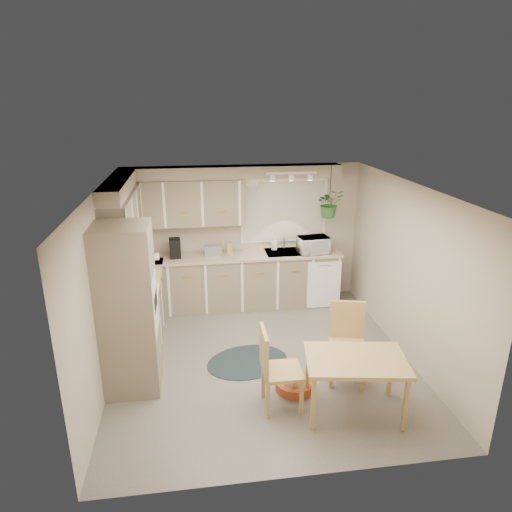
% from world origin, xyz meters
% --- Properties ---
extents(floor, '(4.20, 4.20, 0.00)m').
position_xyz_m(floor, '(0.00, 0.00, 0.00)').
color(floor, slate).
rests_on(floor, ground).
extents(ceiling, '(4.20, 4.20, 0.00)m').
position_xyz_m(ceiling, '(0.00, 0.00, 2.40)').
color(ceiling, white).
rests_on(ceiling, wall_back).
extents(wall_back, '(4.00, 0.04, 2.40)m').
position_xyz_m(wall_back, '(0.00, 2.10, 1.20)').
color(wall_back, '#B0A591').
rests_on(wall_back, floor).
extents(wall_front, '(4.00, 0.04, 2.40)m').
position_xyz_m(wall_front, '(0.00, -2.10, 1.20)').
color(wall_front, '#B0A591').
rests_on(wall_front, floor).
extents(wall_left, '(0.04, 4.20, 2.40)m').
position_xyz_m(wall_left, '(-2.00, 0.00, 1.20)').
color(wall_left, '#B0A591').
rests_on(wall_left, floor).
extents(wall_right, '(0.04, 4.20, 2.40)m').
position_xyz_m(wall_right, '(2.00, 0.00, 1.20)').
color(wall_right, '#B0A591').
rests_on(wall_right, floor).
extents(base_cab_left, '(0.60, 1.85, 0.90)m').
position_xyz_m(base_cab_left, '(-1.70, 0.88, 0.45)').
color(base_cab_left, gray).
rests_on(base_cab_left, floor).
extents(base_cab_back, '(3.60, 0.60, 0.90)m').
position_xyz_m(base_cab_back, '(-0.20, 1.80, 0.45)').
color(base_cab_back, gray).
rests_on(base_cab_back, floor).
extents(counter_left, '(0.64, 1.89, 0.04)m').
position_xyz_m(counter_left, '(-1.69, 0.88, 0.92)').
color(counter_left, '#C6AA91').
rests_on(counter_left, base_cab_left).
extents(counter_back, '(3.64, 0.64, 0.04)m').
position_xyz_m(counter_back, '(-0.20, 1.79, 0.92)').
color(counter_back, '#C6AA91').
rests_on(counter_back, base_cab_back).
extents(oven_stack, '(0.65, 0.65, 2.10)m').
position_xyz_m(oven_stack, '(-1.68, -0.38, 1.05)').
color(oven_stack, gray).
rests_on(oven_stack, floor).
extents(wall_oven_face, '(0.02, 0.56, 0.58)m').
position_xyz_m(wall_oven_face, '(-1.35, -0.38, 1.05)').
color(wall_oven_face, white).
rests_on(wall_oven_face, oven_stack).
extents(upper_cab_left, '(0.35, 2.00, 0.75)m').
position_xyz_m(upper_cab_left, '(-1.82, 1.00, 1.83)').
color(upper_cab_left, gray).
rests_on(upper_cab_left, wall_left).
extents(upper_cab_back, '(2.00, 0.35, 0.75)m').
position_xyz_m(upper_cab_back, '(-1.00, 1.93, 1.83)').
color(upper_cab_back, gray).
rests_on(upper_cab_back, wall_back).
extents(soffit_left, '(0.30, 2.00, 0.20)m').
position_xyz_m(soffit_left, '(-1.85, 1.00, 2.30)').
color(soffit_left, '#B0A591').
rests_on(soffit_left, wall_left).
extents(soffit_back, '(3.60, 0.30, 0.20)m').
position_xyz_m(soffit_back, '(-0.20, 1.95, 2.30)').
color(soffit_back, '#B0A591').
rests_on(soffit_back, wall_back).
extents(cooktop, '(0.52, 0.58, 0.02)m').
position_xyz_m(cooktop, '(-1.68, 0.30, 0.94)').
color(cooktop, white).
rests_on(cooktop, counter_left).
extents(range_hood, '(0.40, 0.60, 0.14)m').
position_xyz_m(range_hood, '(-1.70, 0.30, 1.40)').
color(range_hood, white).
rests_on(range_hood, upper_cab_left).
extents(window_blinds, '(1.40, 0.02, 1.00)m').
position_xyz_m(window_blinds, '(0.70, 2.07, 1.60)').
color(window_blinds, white).
rests_on(window_blinds, wall_back).
extents(window_frame, '(1.50, 0.02, 1.10)m').
position_xyz_m(window_frame, '(0.70, 2.08, 1.60)').
color(window_frame, white).
rests_on(window_frame, wall_back).
extents(sink, '(0.70, 0.48, 0.10)m').
position_xyz_m(sink, '(0.70, 1.80, 0.90)').
color(sink, '#95979C').
rests_on(sink, counter_back).
extents(dishwasher_front, '(0.58, 0.02, 0.83)m').
position_xyz_m(dishwasher_front, '(1.30, 1.49, 0.42)').
color(dishwasher_front, white).
rests_on(dishwasher_front, base_cab_back).
extents(track_light_bar, '(0.80, 0.04, 0.04)m').
position_xyz_m(track_light_bar, '(0.70, 1.55, 2.33)').
color(track_light_bar, white).
rests_on(track_light_bar, ceiling).
extents(wall_clock, '(0.30, 0.03, 0.30)m').
position_xyz_m(wall_clock, '(0.15, 2.07, 2.18)').
color(wall_clock, '#DEBE4E').
rests_on(wall_clock, wall_back).
extents(dining_table, '(1.22, 0.91, 0.70)m').
position_xyz_m(dining_table, '(0.87, -1.24, 0.35)').
color(dining_table, tan).
rests_on(dining_table, floor).
extents(chair_left, '(0.47, 0.47, 1.00)m').
position_xyz_m(chair_left, '(0.07, -1.02, 0.50)').
color(chair_left, tan).
rests_on(chair_left, floor).
extents(chair_back, '(0.57, 0.57, 1.01)m').
position_xyz_m(chair_back, '(0.99, -0.62, 0.50)').
color(chair_back, tan).
rests_on(chair_back, floor).
extents(braided_rug, '(1.31, 1.10, 0.01)m').
position_xyz_m(braided_rug, '(-0.21, -0.04, 0.01)').
color(braided_rug, black).
rests_on(braided_rug, floor).
extents(pet_bed, '(0.58, 0.58, 0.11)m').
position_xyz_m(pet_bed, '(0.30, -0.73, 0.06)').
color(pet_bed, '#BA5725').
rests_on(pet_bed, floor).
extents(microwave, '(0.54, 0.34, 0.34)m').
position_xyz_m(microwave, '(1.14, 1.70, 1.11)').
color(microwave, white).
rests_on(microwave, counter_back).
extents(soap_bottle, '(0.12, 0.21, 0.09)m').
position_xyz_m(soap_bottle, '(0.51, 1.95, 0.99)').
color(soap_bottle, white).
rests_on(soap_bottle, counter_back).
extents(hanging_plant, '(0.45, 0.50, 0.37)m').
position_xyz_m(hanging_plant, '(1.39, 1.70, 1.74)').
color(hanging_plant, '#266027').
rests_on(hanging_plant, ceiling).
extents(coffee_maker, '(0.19, 0.23, 0.32)m').
position_xyz_m(coffee_maker, '(-1.17, 1.80, 1.10)').
color(coffee_maker, black).
rests_on(coffee_maker, counter_back).
extents(toaster, '(0.28, 0.16, 0.17)m').
position_xyz_m(toaster, '(-0.55, 1.82, 1.03)').
color(toaster, '#95979C').
rests_on(toaster, counter_back).
extents(knife_block, '(0.09, 0.09, 0.19)m').
position_xyz_m(knife_block, '(-0.27, 1.85, 1.04)').
color(knife_block, tan).
rests_on(knife_block, counter_back).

